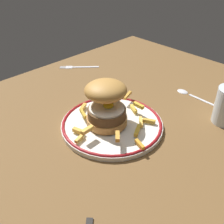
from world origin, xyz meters
TOP-DOWN VIEW (x-y plane):
  - ground_plane at (0.00, 0.00)cm, footprint 110.25×80.64cm
  - dinner_plate at (-2.70, -4.18)cm, footprint 26.07×26.07cm
  - burger at (-3.28, -2.74)cm, footprint 14.72×14.78cm
  - fries_pile at (-2.53, -5.22)cm, footprint 24.44×23.83cm
  - fork at (14.08, 30.62)cm, footprint 11.54×10.75cm
  - spoon at (25.88, -8.29)cm, footprint 2.73×13.35cm

SIDE VIEW (x-z plane):
  - ground_plane at x=0.00cm, z-range -4.00..0.00cm
  - fork at x=14.08cm, z-range 0.00..0.36cm
  - spoon at x=25.88cm, z-range -0.09..0.81cm
  - dinner_plate at x=-2.70cm, z-range 0.04..1.64cm
  - fries_pile at x=-2.53cm, z-range 1.20..4.15cm
  - burger at x=-3.28cm, z-range 1.63..12.63cm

